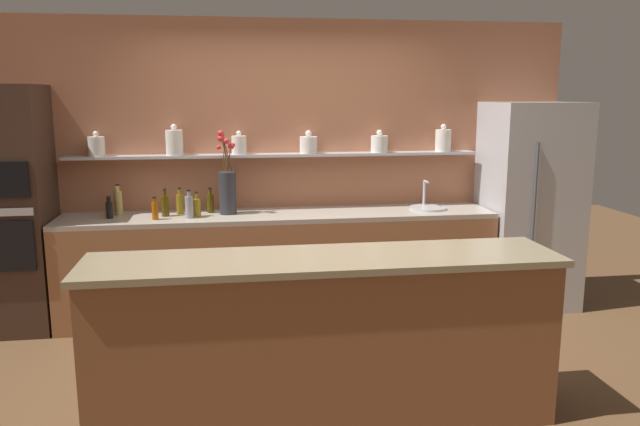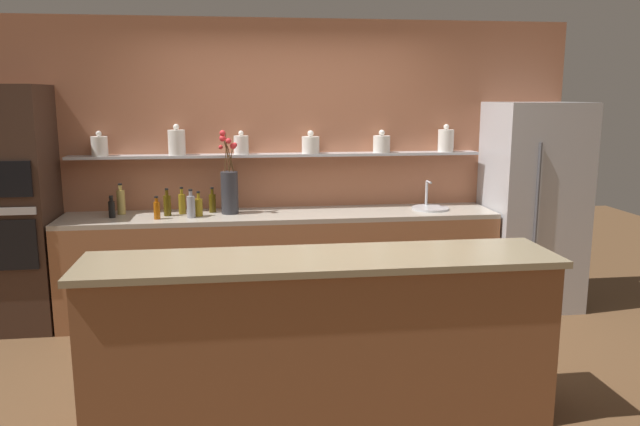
% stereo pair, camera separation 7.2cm
% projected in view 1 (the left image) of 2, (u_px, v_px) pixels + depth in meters
% --- Properties ---
extents(ground_plane, '(12.00, 12.00, 0.00)m').
position_uv_depth(ground_plane, '(310.00, 373.00, 4.42)').
color(ground_plane, brown).
extents(back_wall_unit, '(5.20, 0.28, 2.60)m').
position_uv_depth(back_wall_unit, '(286.00, 165.00, 5.72)').
color(back_wall_unit, '#A86647').
rests_on(back_wall_unit, ground_plane).
extents(back_counter_unit, '(3.76, 0.62, 0.92)m').
position_uv_depth(back_counter_unit, '(280.00, 264.00, 5.52)').
color(back_counter_unit, '#99603D').
rests_on(back_counter_unit, ground_plane).
extents(island_counter, '(2.76, 0.61, 1.02)m').
position_uv_depth(island_counter, '(324.00, 339.00, 3.69)').
color(island_counter, brown).
rests_on(island_counter, ground_plane).
extents(refrigerator, '(0.80, 0.73, 1.87)m').
position_uv_depth(refrigerator, '(529.00, 205.00, 5.73)').
color(refrigerator, '#B7B7BC').
rests_on(refrigerator, ground_plane).
extents(oven_tower, '(0.60, 0.64, 2.02)m').
position_uv_depth(oven_tower, '(11.00, 210.00, 5.09)').
color(oven_tower, '#3D281E').
rests_on(oven_tower, ground_plane).
extents(flower_vase, '(0.16, 0.17, 0.72)m').
position_uv_depth(flower_vase, '(228.00, 189.00, 5.37)').
color(flower_vase, '#2D2D33').
rests_on(flower_vase, back_counter_unit).
extents(sink_fixture, '(0.34, 0.34, 0.25)m').
position_uv_depth(sink_fixture, '(428.00, 207.00, 5.64)').
color(sink_fixture, '#B7B7BC').
rests_on(sink_fixture, back_counter_unit).
extents(bottle_sauce_0, '(0.05, 0.05, 0.19)m').
position_uv_depth(bottle_sauce_0, '(109.00, 209.00, 5.20)').
color(bottle_sauce_0, black).
rests_on(bottle_sauce_0, back_counter_unit).
extents(bottle_oil_1, '(0.06, 0.06, 0.22)m').
position_uv_depth(bottle_oil_1, '(210.00, 203.00, 5.45)').
color(bottle_oil_1, '#47380A').
rests_on(bottle_oil_1, back_counter_unit).
extents(bottle_spirit_2, '(0.07, 0.07, 0.24)m').
position_uv_depth(bottle_spirit_2, '(189.00, 206.00, 5.21)').
color(bottle_spirit_2, gray).
rests_on(bottle_spirit_2, back_counter_unit).
extents(bottle_oil_3, '(0.07, 0.07, 0.21)m').
position_uv_depth(bottle_oil_3, '(197.00, 207.00, 5.28)').
color(bottle_oil_3, olive).
rests_on(bottle_oil_3, back_counter_unit).
extents(bottle_oil_4, '(0.06, 0.06, 0.23)m').
position_uv_depth(bottle_oil_4, '(180.00, 204.00, 5.38)').
color(bottle_oil_4, olive).
rests_on(bottle_oil_4, back_counter_unit).
extents(bottle_sauce_5, '(0.05, 0.05, 0.19)m').
position_uv_depth(bottle_sauce_5, '(155.00, 210.00, 5.15)').
color(bottle_sauce_5, '#9E4C0A').
rests_on(bottle_sauce_5, back_counter_unit).
extents(bottle_oil_6, '(0.06, 0.06, 0.24)m').
position_uv_depth(bottle_oil_6, '(165.00, 205.00, 5.29)').
color(bottle_oil_6, '#47380A').
rests_on(bottle_oil_6, back_counter_unit).
extents(bottle_spirit_7, '(0.07, 0.07, 0.27)m').
position_uv_depth(bottle_spirit_7, '(118.00, 202.00, 5.35)').
color(bottle_spirit_7, tan).
rests_on(bottle_spirit_7, back_counter_unit).
extents(bottle_sauce_8, '(0.05, 0.05, 0.17)m').
position_uv_depth(bottle_sauce_8, '(109.00, 209.00, 5.27)').
color(bottle_sauce_8, black).
rests_on(bottle_sauce_8, back_counter_unit).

